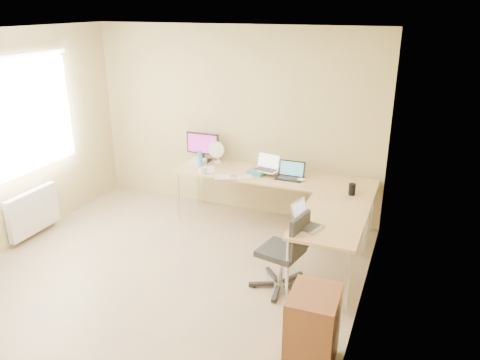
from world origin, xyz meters
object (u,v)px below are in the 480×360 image
at_px(monitor, 203,147).
at_px(laptop_black, 290,171).
at_px(laptop_return, 308,218).
at_px(office_chair, 281,245).
at_px(laptop_center, 266,163).
at_px(desk_main, 273,201).
at_px(water_bottle, 200,159).
at_px(desk_fan, 218,153).
at_px(cabinet, 313,328).
at_px(keyboard, 234,177).
at_px(desk_return, 330,247).
at_px(mug, 204,171).

relative_size(monitor, laptop_black, 1.39).
bearing_deg(laptop_return, office_chair, 119.37).
bearing_deg(laptop_center, desk_main, 13.24).
height_order(water_bottle, desk_fan, desk_fan).
bearing_deg(cabinet, desk_fan, 126.39).
bearing_deg(laptop_black, keyboard, -160.07).
bearing_deg(laptop_return, desk_fan, 65.42).
distance_m(laptop_center, laptop_return, 1.61).
bearing_deg(desk_return, mug, 159.21).
bearing_deg(monitor, water_bottle, -72.88).
relative_size(desk_return, cabinet, 1.96).
distance_m(desk_main, laptop_black, 0.53).
distance_m(desk_return, office_chair, 0.60).
height_order(desk_return, mug, mug).
height_order(desk_main, mug, mug).
xyz_separation_m(laptop_center, mug, (-0.77, -0.29, -0.11)).
relative_size(keyboard, laptop_return, 1.51).
bearing_deg(cabinet, laptop_black, 109.20).
bearing_deg(desk_main, water_bottle, -175.26).
bearing_deg(desk_main, laptop_return, -59.22).
relative_size(monitor, keyboard, 1.01).
bearing_deg(keyboard, desk_main, 12.15).
distance_m(keyboard, laptop_return, 1.62).
bearing_deg(keyboard, desk_return, -47.88).
xyz_separation_m(desk_fan, laptop_return, (1.69, -1.53, -0.04)).
height_order(desk_return, monitor, monitor).
bearing_deg(desk_return, monitor, 150.27).
height_order(desk_return, keyboard, keyboard).
xyz_separation_m(laptop_center, office_chair, (0.65, -1.38, -0.39)).
bearing_deg(water_bottle, desk_main, 4.74).
xyz_separation_m(mug, desk_fan, (-0.02, 0.50, 0.10)).
height_order(desk_main, laptop_return, laptop_return).
distance_m(monitor, office_chair, 2.34).
distance_m(monitor, desk_fan, 0.24).
distance_m(water_bottle, laptop_return, 2.21).
bearing_deg(laptop_center, desk_return, -32.79).
distance_m(desk_main, keyboard, 0.65).
distance_m(mug, laptop_return, 1.97).
height_order(monitor, desk_fan, monitor).
relative_size(keyboard, mug, 4.99).
relative_size(desk_return, laptop_black, 3.74).
relative_size(monitor, desk_fan, 1.69).
height_order(monitor, office_chair, monitor).
height_order(desk_main, cabinet, desk_main).
relative_size(desk_fan, office_chair, 0.32).
xyz_separation_m(laptop_center, laptop_black, (0.34, -0.04, -0.05)).
xyz_separation_m(mug, water_bottle, (-0.16, 0.21, 0.07)).
distance_m(desk_main, laptop_center, 0.53).
xyz_separation_m(keyboard, cabinet, (1.57, -2.09, -0.38)).
relative_size(laptop_center, office_chair, 0.37).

